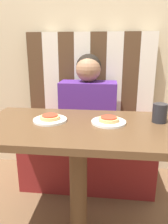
# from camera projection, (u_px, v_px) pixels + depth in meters

# --- Properties ---
(wall_back) EXTENTS (7.00, 0.05, 2.60)m
(wall_back) POSITION_uv_depth(u_px,v_px,m) (92.00, 22.00, 1.80)
(wall_back) COLOR #C6B28E
(wall_back) RESTS_ON ground_plane
(booth_seat) EXTENTS (1.04, 0.46, 0.42)m
(booth_seat) POSITION_uv_depth(u_px,v_px,m) (88.00, 158.00, 1.83)
(booth_seat) COLOR maroon
(booth_seat) RESTS_ON ground_plane
(booth_backrest) EXTENTS (1.04, 0.08, 0.79)m
(booth_backrest) POSITION_uv_depth(u_px,v_px,m) (90.00, 82.00, 1.84)
(booth_backrest) COLOR #4C331E
(booth_backrest) RESTS_ON booth_seat
(dining_table) EXTENTS (1.05, 0.57, 0.71)m
(dining_table) POSITION_uv_depth(u_px,v_px,m) (78.00, 143.00, 1.17)
(dining_table) COLOR brown
(dining_table) RESTS_ON ground_plane
(person) EXTENTS (0.43, 0.22, 0.63)m
(person) POSITION_uv_depth(u_px,v_px,m) (88.00, 99.00, 1.69)
(person) COLOR #4C237A
(person) RESTS_ON booth_seat
(plate_left) EXTENTS (0.18, 0.18, 0.01)m
(plate_left) POSITION_uv_depth(u_px,v_px,m) (50.00, 120.00, 1.20)
(plate_left) COLOR white
(plate_left) RESTS_ON dining_table
(plate_right) EXTENTS (0.18, 0.18, 0.01)m
(plate_right) POSITION_uv_depth(u_px,v_px,m) (109.00, 122.00, 1.17)
(plate_right) COLOR white
(plate_right) RESTS_ON dining_table
(pizza_left) EXTENTS (0.11, 0.11, 0.02)m
(pizza_left) POSITION_uv_depth(u_px,v_px,m) (50.00, 117.00, 1.20)
(pizza_left) COLOR tan
(pizza_left) RESTS_ON plate_left
(pizza_right) EXTENTS (0.11, 0.11, 0.02)m
(pizza_right) POSITION_uv_depth(u_px,v_px,m) (109.00, 119.00, 1.16)
(pizza_right) COLOR tan
(pizza_right) RESTS_ON plate_right
(drinking_cup) EXTENTS (0.08, 0.08, 0.10)m
(drinking_cup) POSITION_uv_depth(u_px,v_px,m) (160.00, 113.00, 1.17)
(drinking_cup) COLOR #232328
(drinking_cup) RESTS_ON dining_table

